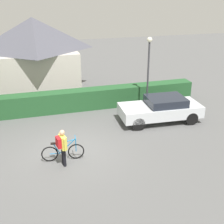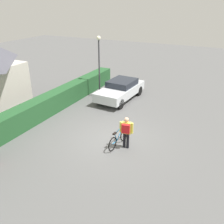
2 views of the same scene
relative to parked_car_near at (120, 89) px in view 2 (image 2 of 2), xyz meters
name	(u,v)px [view 2 (image 2 of 2)]	position (x,y,z in m)	size (l,w,h in m)	color
ground_plane	(112,139)	(-5.18, -1.95, -0.72)	(60.00, 60.00, 0.00)	#575757
hedge_row	(36,111)	(-5.18, 2.89, -0.13)	(16.79, 0.90, 1.17)	#23512A
parked_car_near	(120,89)	(0.00, 0.00, 0.00)	(4.34, 2.04, 1.33)	silver
bicycle	(118,138)	(-5.55, -2.48, -0.34)	(1.76, 0.50, 0.98)	black
person_rider	(126,130)	(-5.61, -2.89, 0.22)	(0.41, 0.63, 1.56)	black
street_lamp	(99,59)	(-0.17, 1.55, 2.01)	(0.28, 0.28, 4.22)	#38383D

